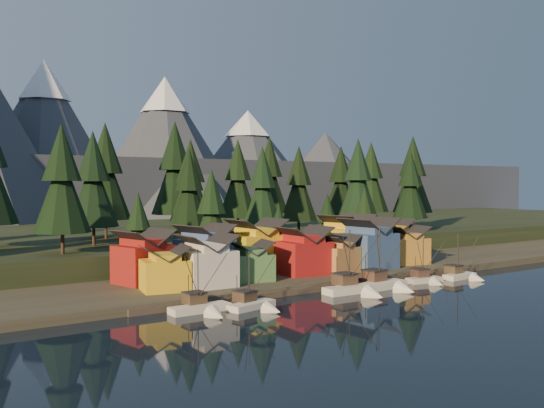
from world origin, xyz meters
TOP-DOWN VIEW (x-y plane):
  - ground at (0.00, 0.00)m, footprint 500.00×500.00m
  - shore_strip at (0.00, 40.00)m, footprint 400.00×50.00m
  - hillside at (0.00, 90.00)m, footprint 420.00×100.00m
  - dock at (0.00, 16.50)m, footprint 80.00×4.00m
  - mountain_ridge at (-4.20, 213.59)m, footprint 560.00×190.00m
  - boat_0 at (-29.74, 10.67)m, footprint 9.85×10.72m
  - boat_1 at (-21.76, 8.42)m, footprint 8.97×9.42m
  - boat_3 at (0.12, 9.32)m, footprint 11.50×12.46m
  - boat_4 at (7.67, 9.39)m, footprint 10.86×11.71m
  - boat_5 at (19.32, 9.97)m, footprint 7.91×8.43m
  - boat_6 at (29.12, 8.96)m, footprint 8.34×9.00m
  - house_front_0 at (-29.90, 23.98)m, footprint 8.88×8.56m
  - house_front_1 at (-22.12, 23.57)m, footprint 9.03×8.69m
  - house_front_2 at (-12.27, 24.82)m, footprint 8.92×8.96m
  - house_front_3 at (0.61, 25.42)m, footprint 9.71×9.30m
  - house_front_4 at (7.73, 23.82)m, footprint 8.27×8.77m
  - house_front_5 at (16.87, 23.82)m, footprint 10.81×9.96m
  - house_front_6 at (29.10, 24.72)m, footprint 9.80×9.43m
  - house_back_0 at (-29.89, 33.18)m, footprint 10.52×10.26m
  - house_back_1 at (-17.25, 33.39)m, footprint 10.49×10.58m
  - house_back_2 at (-5.24, 33.53)m, footprint 10.19×9.36m
  - house_back_3 at (5.92, 32.17)m, footprint 8.95×8.04m
  - house_back_4 at (18.82, 32.90)m, footprint 12.04×11.75m
  - house_back_5 at (30.07, 30.76)m, footprint 9.23×9.33m
  - tree_hill_2 at (-40.00, 48.00)m, footprint 10.73×10.73m
  - tree_hill_3 at (-30.00, 60.00)m, footprint 10.71×10.71m
  - tree_hill_4 at (-22.00, 75.00)m, footprint 12.20×12.20m
  - tree_hill_5 at (-12.00, 50.00)m, footprint 9.16×9.16m
  - tree_hill_6 at (-4.00, 65.00)m, footprint 10.55×10.55m
  - tree_hill_7 at (6.00, 48.00)m, footprint 9.53×9.53m
  - tree_hill_8 at (14.00, 72.00)m, footprint 10.98×10.98m
  - tree_hill_9 at (22.00, 55.00)m, footprint 9.99×9.99m
  - tree_hill_10 at (30.00, 80.00)m, footprint 11.83×11.83m
  - tree_hill_11 at (38.00, 50.00)m, footprint 10.97×10.97m
  - tree_hill_12 at (46.00, 66.00)m, footprint 10.58×10.58m
  - tree_hill_13 at (56.00, 48.00)m, footprint 9.74×9.74m
  - tree_hill_14 at (64.00, 72.00)m, footprint 11.53×11.53m
  - tree_hill_15 at (0.00, 82.00)m, footprint 13.14×13.14m
  - tree_hill_17 at (68.00, 58.00)m, footprint 12.03×12.03m
  - tree_shore_0 at (-28.00, 40.00)m, footprint 7.06×7.06m
  - tree_shore_1 at (-12.00, 40.00)m, footprint 9.04×9.04m
  - tree_shore_2 at (5.00, 40.00)m, footprint 5.82×5.82m
  - tree_shore_3 at (19.00, 40.00)m, footprint 6.79×6.79m
  - tree_shore_4 at (31.00, 40.00)m, footprint 7.38×7.38m

SIDE VIEW (x-z plane):
  - ground at x=0.00m, z-range 0.00..0.00m
  - dock at x=0.00m, z-range 0.00..1.00m
  - shore_strip at x=0.00m, z-range 0.00..1.50m
  - boat_1 at x=-21.76m, z-range -3.12..6.96m
  - boat_0 at x=-29.74m, z-range -3.37..7.26m
  - boat_5 at x=19.32m, z-range -2.95..6.91m
  - boat_6 at x=29.12m, z-range -3.09..7.07m
  - boat_3 at x=0.12m, z-range -3.95..8.55m
  - boat_4 at x=7.67m, z-range -3.92..8.82m
  - hillside at x=0.00m, z-range 0.00..6.00m
  - house_front_2 at x=-12.27m, z-range 1.69..8.99m
  - house_front_4 at x=7.73m, z-range 1.69..9.18m
  - house_front_0 at x=-29.90m, z-range 1.69..9.25m
  - house_front_6 at x=29.10m, z-range 1.71..10.16m
  - house_back_3 at x=5.92m, z-range 1.72..10.48m
  - house_front_1 at x=-22.12m, z-range 1.73..10.83m
  - house_front_3 at x=0.61m, z-range 1.74..11.15m
  - house_back_0 at x=-29.89m, z-range 1.74..11.38m
  - house_back_5 at x=30.07m, z-range 1.74..11.50m
  - house_back_1 at x=-17.25m, z-range 1.75..11.87m
  - house_front_5 at x=16.87m, z-range 1.77..12.43m
  - house_back_2 at x=-5.24m, z-range 1.77..12.51m
  - house_back_4 at x=18.82m, z-range 1.78..12.75m
  - tree_shore_2 at x=5.00m, z-range 2.12..15.68m
  - tree_shore_3 at x=19.00m, z-range 2.23..18.04m
  - tree_shore_0 at x=-28.00m, z-range 2.26..18.69m
  - tree_shore_4 at x=31.00m, z-range 2.29..19.48m
  - tree_shore_1 at x=-12.00m, z-range 2.48..23.54m
  - tree_hill_5 at x=-12.00m, z-range 6.99..28.32m
  - tree_hill_7 at x=6.00m, z-range 7.03..29.24m
  - tree_hill_13 at x=56.00m, z-range 7.06..29.75m
  - tree_hill_9 at x=22.00m, z-range 7.08..30.35m
  - tree_hill_6 at x=-4.00m, z-range 7.15..31.72m
  - tree_hill_12 at x=46.00m, z-range 7.15..31.80m
  - tree_hill_3 at x=-30.00m, z-range 7.16..32.11m
  - tree_hill_2 at x=-40.00m, z-range 7.17..32.15m
  - tree_hill_11 at x=38.00m, z-range 7.19..32.74m
  - tree_hill_8 at x=14.00m, z-range 7.19..32.78m
  - tree_hill_14 at x=64.00m, z-range 7.25..34.12m
  - tree_hill_10 at x=30.00m, z-range 7.29..34.84m
  - tree_hill_17 at x=68.00m, z-range 7.31..35.33m
  - tree_hill_4 at x=-22.00m, z-range 7.33..35.74m
  - tree_hill_15 at x=0.00m, z-range 7.43..38.04m
  - mountain_ridge at x=-4.20m, z-range -18.94..71.06m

